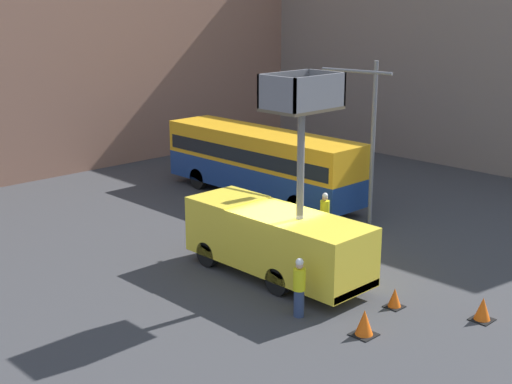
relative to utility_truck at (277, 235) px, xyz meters
name	(u,v)px	position (x,y,z in m)	size (l,w,h in m)	color
ground_plane	(277,277)	(0.02, 0.00, -1.54)	(120.00, 120.00, 0.00)	#38383A
building_backdrop_side	(482,42)	(23.96, 6.01, 5.13)	(10.00, 28.00, 13.34)	gray
utility_truck	(277,235)	(0.00, 0.00, 0.00)	(2.36, 7.02, 7.09)	yellow
city_bus	(262,159)	(6.72, 7.54, 0.35)	(2.60, 10.89, 3.22)	navy
traffic_light_pole	(361,120)	(6.24, 1.39, 3.04)	(3.36, 3.10, 6.87)	slate
road_worker_near_truck	(299,287)	(-1.71, -2.61, -0.59)	(0.38, 0.38, 1.88)	navy
road_worker_directing	(325,214)	(4.56, 1.75, -0.63)	(0.38, 0.38, 1.81)	navy
traffic_cone_near_truck	(483,310)	(2.04, -6.63, -1.19)	(0.64, 0.64, 0.73)	black
traffic_cone_mid_road	(364,323)	(-1.29, -4.76, -1.17)	(0.68, 0.68, 0.78)	black
traffic_cone_far_side	(395,298)	(0.92, -4.25, -1.24)	(0.55, 0.55, 0.63)	black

